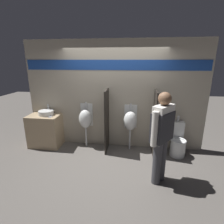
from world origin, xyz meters
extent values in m
plane|color=#5B5651|center=(0.00, 0.00, 0.00)|extent=(16.00, 16.00, 0.00)
cube|color=#B2A893|center=(0.00, 0.60, 1.35)|extent=(4.50, 0.06, 2.70)
cube|color=#1E479E|center=(0.00, 0.56, 2.10)|extent=(4.41, 0.01, 0.24)
cube|color=tan|center=(-1.80, 0.31, 0.42)|extent=(0.81, 0.52, 0.85)
cylinder|color=silver|center=(-1.75, 0.36, 0.91)|extent=(0.38, 0.38, 0.12)
cylinder|color=silver|center=(-1.75, 0.49, 1.04)|extent=(0.03, 0.03, 0.14)
cube|color=#B7B7BC|center=(-1.56, 0.20, 0.86)|extent=(0.07, 0.14, 0.01)
cube|color=#28231E|center=(-0.15, 0.29, 0.77)|extent=(0.03, 0.56, 1.55)
cube|color=#28231E|center=(1.00, 0.29, 0.77)|extent=(0.03, 0.56, 1.55)
cylinder|color=silver|center=(-0.72, 0.41, 0.27)|extent=(0.04, 0.04, 0.54)
ellipsoid|color=silver|center=(-0.72, 0.41, 0.77)|extent=(0.34, 0.30, 0.48)
cube|color=silver|center=(-0.72, 0.56, 0.84)|extent=(0.32, 0.02, 0.60)
cylinder|color=silver|center=(-0.72, 0.52, 1.10)|extent=(0.06, 0.06, 0.16)
cylinder|color=silver|center=(0.43, 0.41, 0.27)|extent=(0.04, 0.04, 0.54)
ellipsoid|color=silver|center=(0.43, 0.41, 0.77)|extent=(0.34, 0.30, 0.48)
cube|color=silver|center=(0.43, 0.56, 0.84)|extent=(0.32, 0.02, 0.60)
cylinder|color=silver|center=(0.43, 0.52, 1.10)|extent=(0.06, 0.06, 0.16)
cylinder|color=silver|center=(1.58, 0.21, 0.19)|extent=(0.35, 0.35, 0.38)
torus|color=silver|center=(1.58, 0.21, 0.39)|extent=(0.37, 0.37, 0.04)
cube|color=silver|center=(1.58, 0.48, 0.58)|extent=(0.32, 0.16, 0.40)
cylinder|color=silver|center=(1.58, 0.46, 0.86)|extent=(0.06, 0.06, 0.14)
cylinder|color=#3D3D42|center=(0.96, -0.85, 0.41)|extent=(0.16, 0.16, 0.83)
cylinder|color=#3D3D42|center=(1.06, -0.72, 0.41)|extent=(0.16, 0.16, 0.83)
cube|color=silver|center=(1.01, -0.78, 1.16)|extent=(0.42, 0.46, 0.66)
cube|color=#2D2D33|center=(1.01, -0.78, 1.11)|extent=(0.45, 0.49, 0.53)
cylinder|color=silver|center=(0.85, -0.98, 1.13)|extent=(0.10, 0.10, 0.60)
cylinder|color=silver|center=(1.16, -0.59, 1.13)|extent=(0.10, 0.10, 0.60)
sphere|color=brown|center=(1.01, -0.78, 1.60)|extent=(0.22, 0.22, 0.22)
camera|label=1|loc=(0.50, -3.71, 2.21)|focal=28.00mm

